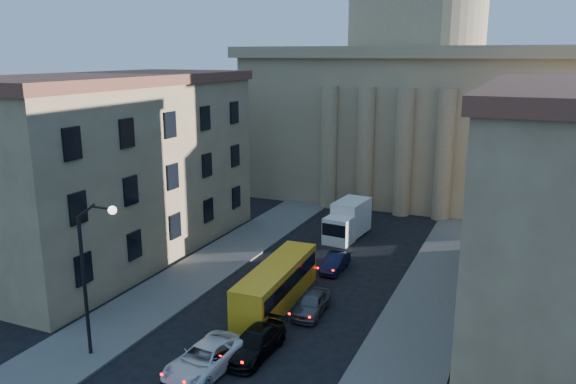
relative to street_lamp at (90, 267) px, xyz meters
name	(u,v)px	position (x,y,z in m)	size (l,w,h in m)	color
sidewalk_left	(179,285)	(-1.53, 10.00, -5.21)	(5.00, 60.00, 0.15)	#595752
sidewalk_right	(417,330)	(15.47, 10.00, -5.21)	(5.00, 60.00, 0.15)	#595752
church	(412,91)	(6.97, 47.47, 6.59)	(68.02, 28.76, 36.60)	#917759
building_left	(115,166)	(-10.03, 14.00, 2.14)	(11.60, 26.60, 14.70)	tan
street_lamp	(90,267)	(0.00, 0.00, 0.00)	(2.62, 0.44, 8.83)	black
car_left_mid	(205,359)	(6.17, 1.13, -4.54)	(2.47, 5.37, 1.49)	white
car_right_mid	(255,343)	(7.77, 3.71, -4.58)	(1.99, 4.90, 1.42)	black
car_right_far	(312,303)	(8.81, 9.69, -4.59)	(1.65, 4.10, 1.40)	#505055
car_right_distant	(335,262)	(7.77, 17.32, -4.64)	(1.37, 3.92, 1.29)	black
city_bus	(277,283)	(6.17, 10.05, -3.80)	(2.70, 9.93, 2.77)	#F1AC1A
box_truck	(348,221)	(6.18, 25.41, -3.74)	(2.88, 6.14, 3.26)	silver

